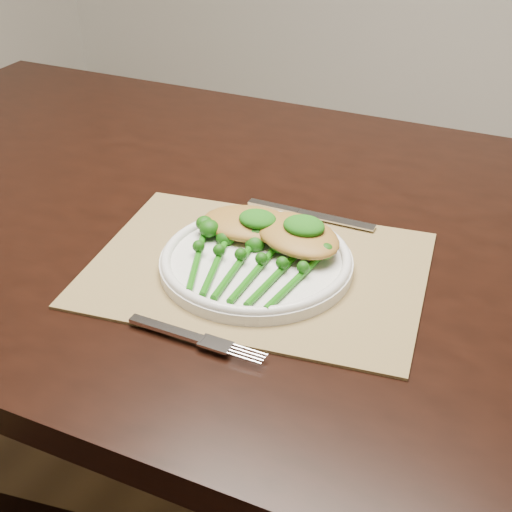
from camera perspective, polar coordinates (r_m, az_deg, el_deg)
The scene contains 10 objects.
dining_table at distance 1.24m, azimuth -0.19°, elevation -12.05°, with size 1.66×1.01×0.75m.
placemat at distance 0.90m, azimuth 0.13°, elevation -1.00°, with size 0.41×0.30×0.00m, color olive.
dinner_plate at distance 0.89m, azimuth 0.02°, elevation -0.36°, with size 0.24×0.24×0.02m.
knife at distance 1.02m, azimuth 3.38°, elevation 3.53°, with size 0.19×0.03×0.01m.
fork at distance 0.77m, azimuth -4.14°, elevation -6.79°, with size 0.17×0.03×0.01m.
chicken_fillet_left at distance 0.94m, azimuth -0.50°, elevation 2.62°, with size 0.13×0.09×0.03m, color #A77830.
chicken_fillet_right at distance 0.90m, azimuth 3.33°, elevation 1.71°, with size 0.13×0.09×0.03m, color #A77830.
pesto_dollop_left at distance 0.92m, azimuth 0.13°, elevation 2.98°, with size 0.05×0.04×0.02m, color #0F4A0A.
pesto_dollop_right at distance 0.89m, azimuth 3.86°, elevation 2.42°, with size 0.05×0.05×0.02m, color #0F4A0A.
broccolini_bundle at distance 0.86m, azimuth -0.92°, elevation -1.18°, with size 0.17×0.19×0.04m.
Camera 1 is at (0.55, -0.79, 1.24)m, focal length 50.00 mm.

